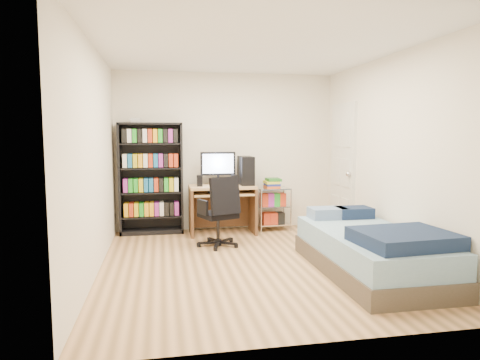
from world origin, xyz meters
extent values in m
cube|color=tan|center=(0.00, 0.00, -0.02)|extent=(3.50, 4.00, 0.04)
cube|color=white|center=(0.00, 0.00, 2.52)|extent=(3.50, 4.00, 0.04)
cube|color=silver|center=(0.00, 2.02, 1.25)|extent=(3.50, 0.04, 2.50)
cube|color=silver|center=(0.00, -2.02, 1.25)|extent=(3.50, 0.04, 2.50)
cube|color=silver|center=(-1.77, 0.00, 1.25)|extent=(0.04, 4.00, 2.50)
cube|color=silver|center=(1.77, 0.00, 1.25)|extent=(0.04, 4.00, 2.50)
cube|color=black|center=(-1.19, 1.84, 0.85)|extent=(0.96, 0.32, 1.70)
cube|color=black|center=(-1.19, 1.84, 0.27)|extent=(0.90, 0.30, 0.02)
cube|color=#BA3318|center=(-1.19, 1.83, 0.39)|extent=(0.83, 0.26, 0.20)
cube|color=black|center=(-1.19, 1.84, 0.64)|extent=(0.90, 0.30, 0.02)
cube|color=#1765A6|center=(-1.19, 1.83, 0.76)|extent=(0.83, 0.26, 0.20)
cube|color=black|center=(-1.19, 1.84, 1.01)|extent=(0.90, 0.30, 0.02)
cube|color=gold|center=(-1.19, 1.83, 1.13)|extent=(0.83, 0.26, 0.20)
cube|color=black|center=(-1.19, 1.84, 1.39)|extent=(0.90, 0.30, 0.02)
cube|color=green|center=(-1.19, 1.83, 1.51)|extent=(0.83, 0.26, 0.20)
cube|color=silver|center=(-1.41, 1.84, 1.74)|extent=(0.15, 0.13, 0.07)
cube|color=tan|center=(-0.12, 1.61, 0.73)|extent=(1.00, 0.55, 0.04)
cube|color=#3C2C21|center=(-0.60, 1.61, 0.35)|extent=(0.04, 0.55, 0.71)
cube|color=#3C2C21|center=(0.36, 1.61, 0.35)|extent=(0.04, 0.55, 0.71)
cube|color=#3C2C21|center=(-0.12, 1.87, 0.37)|extent=(0.96, 0.03, 0.65)
cube|color=tan|center=(-0.12, 1.53, 0.63)|extent=(0.90, 0.45, 0.02)
cube|color=black|center=(-0.12, 1.51, 0.65)|extent=(0.44, 0.15, 0.02)
cube|color=black|center=(-0.17, 1.72, 1.08)|extent=(0.54, 0.05, 0.36)
cube|color=silver|center=(-0.17, 1.69, 1.08)|extent=(0.48, 0.01, 0.30)
cube|color=black|center=(0.26, 1.66, 0.97)|extent=(0.20, 0.42, 0.44)
cube|color=black|center=(-0.47, 1.56, 0.83)|extent=(0.08, 0.08, 0.17)
cube|color=black|center=(0.05, 1.51, 0.83)|extent=(0.08, 0.08, 0.17)
cylinder|color=black|center=(-0.28, 0.89, 0.24)|extent=(0.04, 0.04, 0.34)
cube|color=black|center=(-0.28, 0.89, 0.43)|extent=(0.56, 0.56, 0.07)
cube|color=black|center=(-0.21, 0.70, 0.72)|extent=(0.43, 0.27, 0.50)
cube|color=black|center=(-0.50, 0.80, 0.56)|extent=(0.13, 0.26, 0.20)
cube|color=black|center=(-0.07, 0.97, 0.56)|extent=(0.13, 0.26, 0.20)
cylinder|color=silver|center=(0.48, 1.55, 0.34)|extent=(0.02, 0.02, 0.68)
cylinder|color=silver|center=(0.97, 1.58, 0.34)|extent=(0.02, 0.02, 0.68)
cylinder|color=silver|center=(0.46, 1.90, 0.34)|extent=(0.02, 0.02, 0.68)
cylinder|color=silver|center=(0.96, 1.93, 0.34)|extent=(0.02, 0.02, 0.68)
cube|color=silver|center=(0.72, 1.74, 0.10)|extent=(0.51, 0.38, 0.02)
cube|color=silver|center=(0.72, 1.74, 0.39)|extent=(0.51, 0.38, 0.02)
cube|color=silver|center=(0.72, 1.74, 0.67)|extent=(0.51, 0.38, 0.02)
cube|color=#C34D1B|center=(0.72, 1.74, 0.76)|extent=(0.23, 0.28, 0.16)
cube|color=#4F453B|center=(1.21, -0.57, 0.10)|extent=(1.04, 2.08, 0.21)
cube|color=#80A6BF|center=(1.21, -0.57, 0.33)|extent=(1.00, 2.04, 0.25)
cube|color=#13203D|center=(1.26, -1.14, 0.52)|extent=(0.93, 0.79, 0.15)
cube|color=#86A1BE|center=(1.05, 0.27, 0.53)|extent=(0.47, 0.31, 0.14)
cube|color=#13203D|center=(1.40, 0.25, 0.53)|extent=(0.44, 0.31, 0.14)
cube|color=#3C2413|center=(1.21, -0.62, 0.47)|extent=(0.29, 0.23, 0.02)
cube|color=silver|center=(1.73, 1.35, 1.00)|extent=(0.05, 0.80, 2.00)
sphere|color=#BABABF|center=(1.67, 1.03, 0.95)|extent=(0.08, 0.08, 0.08)
camera|label=1|loc=(-1.04, -4.83, 1.52)|focal=32.00mm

